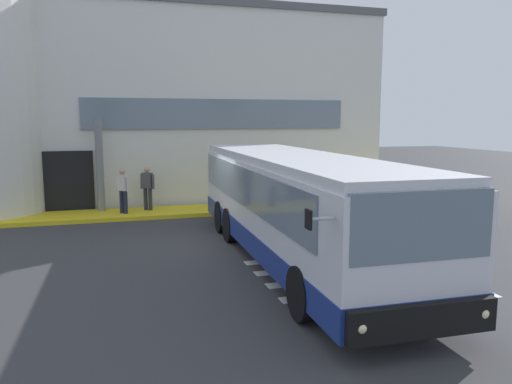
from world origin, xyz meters
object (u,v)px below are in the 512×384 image
entry_support_column (100,165)px  passenger_by_doorway (148,185)px  bus_main_foreground (295,209)px  passenger_near_column (123,188)px  safety_bollard_yellow (257,203)px

entry_support_column → passenger_by_doorway: 1.92m
bus_main_foreground → passenger_by_doorway: bus_main_foreground is taller
passenger_near_column → entry_support_column: bearing=134.4°
entry_support_column → passenger_by_doorway: (1.73, -0.33, -0.76)m
passenger_by_doorway → safety_bollard_yellow: (3.91, -1.47, -0.66)m
entry_support_column → passenger_near_column: entry_support_column is taller
entry_support_column → safety_bollard_yellow: bearing=-17.7°
entry_support_column → bus_main_foreground: 9.25m
passenger_by_doorway → entry_support_column: bearing=169.3°
bus_main_foreground → safety_bollard_yellow: size_ratio=12.53×
bus_main_foreground → passenger_near_column: bearing=119.9°
passenger_near_column → safety_bollard_yellow: bearing=-11.5°
passenger_near_column → bus_main_foreground: bearing=-60.1°
passenger_near_column → passenger_by_doorway: same height
entry_support_column → passenger_near_column: size_ratio=2.06×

